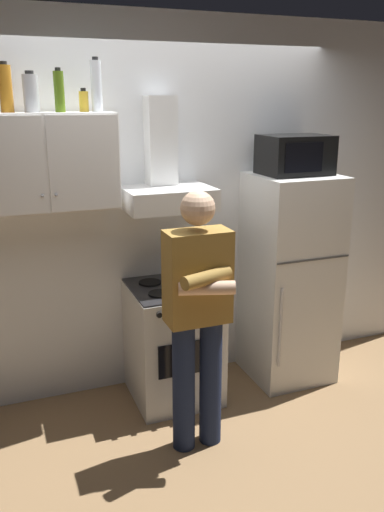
{
  "coord_description": "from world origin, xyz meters",
  "views": [
    {
      "loc": [
        -1.19,
        -3.08,
        2.14
      ],
      "look_at": [
        0.0,
        0.0,
        1.15
      ],
      "focal_mm": 37.25,
      "sensor_mm": 36.0,
      "label": 1
    }
  ],
  "objects_px": {
    "upper_cabinet": "(44,162)",
    "stove_oven": "(173,342)",
    "person_standing": "(198,314)",
    "bottle_liquor_amber": "(6,88)",
    "microwave": "(295,155)",
    "cooking_pot": "(196,280)",
    "bottle_vodka_clear": "(96,86)",
    "range_hood": "(165,180)",
    "bottle_canister_steel": "(31,93)",
    "bottle_olive_oil": "(59,91)",
    "bottle_spice_jar": "(84,101)",
    "refrigerator": "(289,279)"
  },
  "relations": [
    {
      "from": "upper_cabinet",
      "to": "stove_oven",
      "type": "height_order",
      "value": "upper_cabinet"
    },
    {
      "from": "person_standing",
      "to": "bottle_liquor_amber",
      "type": "relative_size",
      "value": 5.65
    },
    {
      "from": "microwave",
      "to": "person_standing",
      "type": "relative_size",
      "value": 0.29
    },
    {
      "from": "cooking_pot",
      "to": "bottle_vodka_clear",
      "type": "height_order",
      "value": "bottle_vodka_clear"
    },
    {
      "from": "range_hood",
      "to": "upper_cabinet",
      "type": "bearing_deg",
      "value": -179.91
    },
    {
      "from": "person_standing",
      "to": "cooking_pot",
      "type": "xyz_separation_m",
      "value": [
        0.18,
        0.49,
        0.03
      ]
    },
    {
      "from": "stove_oven",
      "to": "bottle_liquor_amber",
      "type": "bearing_deg",
      "value": 171.59
    },
    {
      "from": "person_standing",
      "to": "bottle_canister_steel",
      "type": "distance_m",
      "value": 1.65
    },
    {
      "from": "upper_cabinet",
      "to": "microwave",
      "type": "xyz_separation_m",
      "value": [
        1.75,
        -0.11,
        -0.01
      ]
    },
    {
      "from": "bottle_canister_steel",
      "to": "bottle_liquor_amber",
      "type": "relative_size",
      "value": 0.82
    },
    {
      "from": "stove_oven",
      "to": "bottle_olive_oil",
      "type": "bearing_deg",
      "value": 172.05
    },
    {
      "from": "bottle_canister_steel",
      "to": "bottle_spice_jar",
      "type": "distance_m",
      "value": 0.32
    },
    {
      "from": "upper_cabinet",
      "to": "bottle_spice_jar",
      "type": "xyz_separation_m",
      "value": [
        0.27,
        0.02,
        0.37
      ]
    },
    {
      "from": "refrigerator",
      "to": "bottle_spice_jar",
      "type": "relative_size",
      "value": 11.11
    },
    {
      "from": "stove_oven",
      "to": "cooking_pot",
      "type": "bearing_deg",
      "value": -42.49
    },
    {
      "from": "bottle_liquor_amber",
      "to": "bottle_vodka_clear",
      "type": "relative_size",
      "value": 0.89
    },
    {
      "from": "bottle_olive_oil",
      "to": "stove_oven",
      "type": "bearing_deg",
      "value": -7.95
    },
    {
      "from": "refrigerator",
      "to": "bottle_canister_steel",
      "type": "distance_m",
      "value": 2.25
    },
    {
      "from": "bottle_spice_jar",
      "to": "bottle_liquor_amber",
      "type": "distance_m",
      "value": 0.46
    },
    {
      "from": "bottle_olive_oil",
      "to": "person_standing",
      "type": "bearing_deg",
      "value": -48.09
    },
    {
      "from": "microwave",
      "to": "bottle_liquor_amber",
      "type": "distance_m",
      "value": 1.99
    },
    {
      "from": "person_standing",
      "to": "bottle_spice_jar",
      "type": "bearing_deg",
      "value": 122.42
    },
    {
      "from": "microwave",
      "to": "person_standing",
      "type": "height_order",
      "value": "microwave"
    },
    {
      "from": "range_hood",
      "to": "bottle_olive_oil",
      "type": "distance_m",
      "value": 0.89
    },
    {
      "from": "stove_oven",
      "to": "bottle_olive_oil",
      "type": "distance_m",
      "value": 1.87
    },
    {
      "from": "microwave",
      "to": "bottle_olive_oil",
      "type": "xyz_separation_m",
      "value": [
        -1.63,
        0.08,
        0.43
      ]
    },
    {
      "from": "microwave",
      "to": "bottle_liquor_amber",
      "type": "relative_size",
      "value": 1.65
    },
    {
      "from": "upper_cabinet",
      "to": "person_standing",
      "type": "distance_m",
      "value": 1.35
    },
    {
      "from": "microwave",
      "to": "bottle_liquor_amber",
      "type": "height_order",
      "value": "bottle_liquor_amber"
    },
    {
      "from": "bottle_vodka_clear",
      "to": "range_hood",
      "type": "bearing_deg",
      "value": 0.37
    },
    {
      "from": "upper_cabinet",
      "to": "bottle_liquor_amber",
      "type": "xyz_separation_m",
      "value": [
        -0.18,
        0.02,
        0.44
      ]
    },
    {
      "from": "refrigerator",
      "to": "bottle_liquor_amber",
      "type": "height_order",
      "value": "bottle_liquor_amber"
    },
    {
      "from": "bottle_spice_jar",
      "to": "stove_oven",
      "type": "bearing_deg",
      "value": -15.19
    },
    {
      "from": "bottle_spice_jar",
      "to": "bottle_olive_oil",
      "type": "relative_size",
      "value": 0.56
    },
    {
      "from": "stove_oven",
      "to": "bottle_canister_steel",
      "type": "bearing_deg",
      "value": 172.42
    },
    {
      "from": "refrigerator",
      "to": "bottle_vodka_clear",
      "type": "height_order",
      "value": "bottle_vodka_clear"
    },
    {
      "from": "upper_cabinet",
      "to": "microwave",
      "type": "bearing_deg",
      "value": -3.48
    },
    {
      "from": "stove_oven",
      "to": "bottle_liquor_amber",
      "type": "xyz_separation_m",
      "value": [
        -0.98,
        0.15,
        1.76
      ]
    },
    {
      "from": "bottle_canister_steel",
      "to": "bottle_liquor_amber",
      "type": "height_order",
      "value": "bottle_liquor_amber"
    },
    {
      "from": "refrigerator",
      "to": "bottle_canister_steel",
      "type": "xyz_separation_m",
      "value": [
        -1.79,
        0.11,
        1.36
      ]
    },
    {
      "from": "refrigerator",
      "to": "microwave",
      "type": "distance_m",
      "value": 0.94
    },
    {
      "from": "upper_cabinet",
      "to": "bottle_vodka_clear",
      "type": "height_order",
      "value": "bottle_vodka_clear"
    },
    {
      "from": "stove_oven",
      "to": "person_standing",
      "type": "relative_size",
      "value": 0.53
    },
    {
      "from": "refrigerator",
      "to": "bottle_liquor_amber",
      "type": "relative_size",
      "value": 5.51
    },
    {
      "from": "upper_cabinet",
      "to": "person_standing",
      "type": "height_order",
      "value": "upper_cabinet"
    },
    {
      "from": "refrigerator",
      "to": "bottle_vodka_clear",
      "type": "xyz_separation_m",
      "value": [
        -1.4,
        0.12,
        1.41
      ]
    },
    {
      "from": "upper_cabinet",
      "to": "stove_oven",
      "type": "relative_size",
      "value": 1.03
    },
    {
      "from": "upper_cabinet",
      "to": "cooking_pot",
      "type": "bearing_deg",
      "value": -14.73
    },
    {
      "from": "microwave",
      "to": "bottle_spice_jar",
      "type": "relative_size",
      "value": 3.33
    },
    {
      "from": "bottle_canister_steel",
      "to": "bottle_liquor_amber",
      "type": "xyz_separation_m",
      "value": [
        -0.14,
        0.03,
        0.03
      ]
    }
  ]
}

